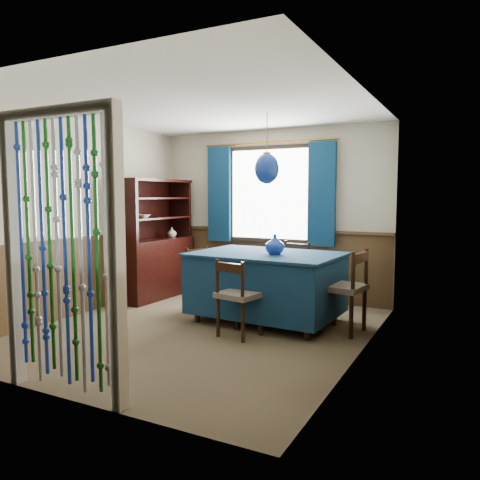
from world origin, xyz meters
The scene contains 22 objects.
floor centered at (0.00, 0.00, 0.00)m, with size 4.00×4.00×0.00m, color brown.
ceiling centered at (0.00, 0.00, 2.50)m, with size 4.00×4.00×0.00m, color silver.
wall_back centered at (0.00, 2.00, 1.25)m, with size 3.60×3.60×0.00m, color #BAB098.
wall_front centered at (0.00, -2.00, 1.25)m, with size 3.60×3.60×0.00m, color #BAB098.
wall_left centered at (-1.80, 0.00, 1.25)m, with size 4.00×4.00×0.00m, color #BAB098.
wall_right centered at (1.80, 0.00, 1.25)m, with size 4.00×4.00×0.00m, color #BAB098.
wainscot_back centered at (0.00, 1.99, 0.50)m, with size 3.60×3.60×0.00m, color #49321B.
wainscot_front centered at (0.00, -1.99, 0.50)m, with size 3.60×3.60×0.00m, color #49321B.
wainscot_left centered at (-1.79, 0.00, 0.50)m, with size 4.00×4.00×0.00m, color #49321B.
wainscot_right centered at (1.79, 0.00, 0.50)m, with size 4.00×4.00×0.00m, color #49321B.
window centered at (0.00, 1.95, 1.55)m, with size 1.32×0.12×1.42m, color black.
doorway centered at (0.00, -1.94, 1.05)m, with size 1.16×0.12×2.18m, color silver, non-canonical shape.
dining_table centered at (0.51, 0.69, 0.48)m, with size 1.80×1.29×0.84m.
chair_near centered at (0.49, -0.01, 0.45)m, with size 0.49×0.47×0.85m.
chair_far centered at (0.54, 1.47, 0.48)m, with size 0.51×0.49×0.90m.
chair_left centered at (-0.44, 0.80, 0.45)m, with size 0.50×0.52×0.85m.
chair_right centered at (1.49, 0.68, 0.50)m, with size 0.51×0.52×0.94m.
sideboard centered at (-1.55, 1.20, 0.61)m, with size 0.52×1.37×1.77m.
pendant_lamp centered at (0.51, 0.69, 1.85)m, with size 0.29×0.29×0.83m.
vase_table centered at (0.65, 0.62, 0.95)m, with size 0.21×0.21×0.22m, color navy.
bowl_shelf centered at (-1.49, 0.85, 1.24)m, with size 0.22×0.22×0.05m, color beige.
vase_sideboard centered at (-1.49, 1.56, 0.97)m, with size 0.16×0.16×0.16m, color beige.
Camera 1 is at (2.78, -4.42, 1.53)m, focal length 35.00 mm.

